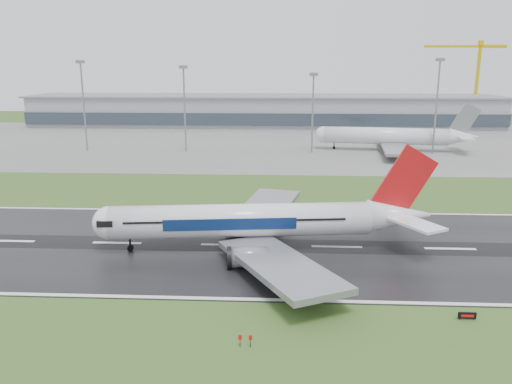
{
  "coord_description": "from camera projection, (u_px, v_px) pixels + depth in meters",
  "views": [
    {
      "loc": [
        9.92,
        -87.1,
        32.02
      ],
      "look_at": [
        4.88,
        12.0,
        7.0
      ],
      "focal_mm": 35.92,
      "sensor_mm": 36.0,
      "label": 1
    }
  ],
  "objects": [
    {
      "name": "ground",
      "position": [
        226.0,
        245.0,
        92.66
      ],
      "size": [
        520.0,
        520.0,
        0.0
      ],
      "primitive_type": "plane",
      "color": "#30501D",
      "rests_on": "ground"
    },
    {
      "name": "runway",
      "position": [
        226.0,
        245.0,
        92.65
      ],
      "size": [
        400.0,
        45.0,
        0.1
      ],
      "primitive_type": "cube",
      "color": "black",
      "rests_on": "ground"
    },
    {
      "name": "apron",
      "position": [
        258.0,
        142.0,
        213.7
      ],
      "size": [
        400.0,
        130.0,
        0.08
      ],
      "primitive_type": "cube",
      "color": "slate",
      "rests_on": "ground"
    },
    {
      "name": "terminal",
      "position": [
        263.0,
        111.0,
        269.98
      ],
      "size": [
        240.0,
        36.0,
        15.0
      ],
      "primitive_type": "cube",
      "color": "gray",
      "rests_on": "ground"
    },
    {
      "name": "main_airliner",
      "position": [
        265.0,
        200.0,
        88.95
      ],
      "size": [
        65.52,
        63.04,
        17.54
      ],
      "primitive_type": null,
      "rotation": [
        0.0,
        0.0,
        0.11
      ],
      "color": "silver",
      "rests_on": "runway"
    },
    {
      "name": "parked_airliner",
      "position": [
        392.0,
        127.0,
        190.45
      ],
      "size": [
        66.09,
        62.45,
        17.61
      ],
      "primitive_type": null,
      "rotation": [
        0.0,
        0.0,
        -0.11
      ],
      "color": "silver",
      "rests_on": "apron"
    },
    {
      "name": "tower_crane",
      "position": [
        477.0,
        83.0,
        275.38
      ],
      "size": [
        44.2,
        6.3,
        43.64
      ],
      "primitive_type": null,
      "rotation": [
        0.0,
        0.0,
        0.09
      ],
      "color": "#CEA506",
      "rests_on": "ground"
    },
    {
      "name": "runway_sign",
      "position": [
        467.0,
        316.0,
        65.65
      ],
      "size": [
        2.31,
        0.48,
        1.04
      ],
      "primitive_type": null,
      "rotation": [
        0.0,
        0.0,
        -0.1
      ],
      "color": "black",
      "rests_on": "ground"
    },
    {
      "name": "floodmast_1",
      "position": [
        84.0,
        108.0,
        188.71
      ],
      "size": [
        0.64,
        0.64,
        31.91
      ],
      "primitive_type": "cylinder",
      "color": "gray",
      "rests_on": "ground"
    },
    {
      "name": "floodmast_2",
      "position": [
        185.0,
        111.0,
        187.09
      ],
      "size": [
        0.64,
        0.64,
        30.09
      ],
      "primitive_type": "cylinder",
      "color": "gray",
      "rests_on": "ground"
    },
    {
      "name": "floodmast_3",
      "position": [
        313.0,
        115.0,
        185.1
      ],
      "size": [
        0.64,
        0.64,
        27.59
      ],
      "primitive_type": "cylinder",
      "color": "gray",
      "rests_on": "ground"
    },
    {
      "name": "floodmast_4",
      "position": [
        436.0,
        109.0,
        182.33
      ],
      "size": [
        0.64,
        0.64,
        32.62
      ],
      "primitive_type": "cylinder",
      "color": "gray",
      "rests_on": "ground"
    }
  ]
}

